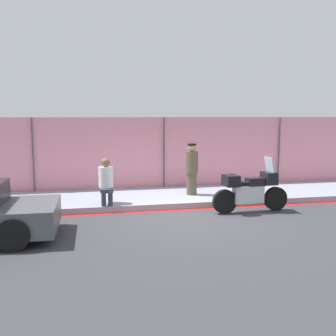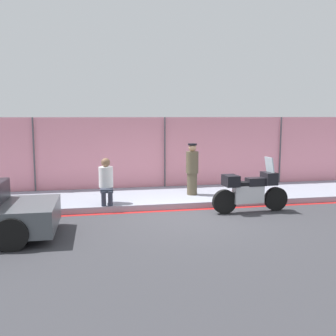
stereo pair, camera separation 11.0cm
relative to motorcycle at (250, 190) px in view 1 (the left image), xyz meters
name	(u,v)px [view 1 (the left image)]	position (x,y,z in m)	size (l,w,h in m)	color
ground_plane	(191,217)	(-1.72, -0.17, -0.61)	(120.00, 120.00, 0.00)	#38383D
sidewalk	(173,197)	(-1.72, 2.06, -0.53)	(32.35, 2.77, 0.17)	#8E93A3
curb_paint_stripe	(184,210)	(-1.72, 0.59, -0.61)	(32.35, 0.18, 0.01)	red
storefront_fence	(164,154)	(-1.72, 3.53, 0.68)	(30.73, 0.17, 2.59)	pink
motorcycle	(250,190)	(0.00, 0.00, 0.00)	(2.20, 0.56, 1.51)	black
officer_standing	(192,169)	(-1.16, 1.84, 0.38)	(0.39, 0.39, 1.61)	brown
person_seated_on_curb	(106,179)	(-3.86, 1.12, 0.27)	(0.41, 0.68, 1.29)	#2D3342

